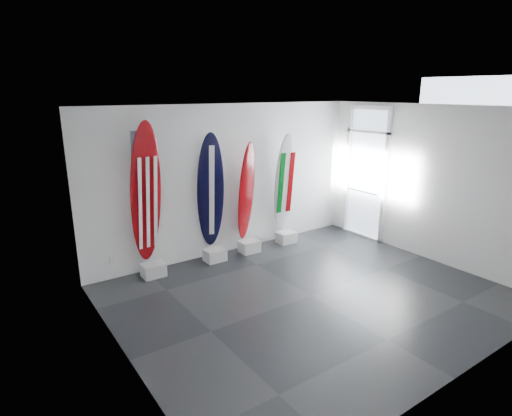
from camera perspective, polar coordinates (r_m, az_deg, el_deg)
floor at (r=7.07m, az=7.40°, el=-11.72°), size 6.00×6.00×0.00m
ceiling at (r=6.29m, az=8.38°, el=13.35°), size 6.00×6.00×0.00m
wall_back at (r=8.47m, az=-3.63°, el=3.81°), size 6.00×0.00×6.00m
wall_front at (r=5.08m, az=27.35°, el=-6.18°), size 6.00×0.00×6.00m
wall_left at (r=5.08m, az=-18.10°, el=-5.13°), size 0.00×5.00×5.00m
wall_right at (r=8.79m, az=22.48°, el=3.07°), size 0.00×5.00×5.00m
display_block_usa at (r=7.86m, az=-13.75°, el=-8.18°), size 0.40×0.30×0.24m
surfboard_usa at (r=7.51m, az=-14.71°, el=1.85°), size 0.61×0.45×2.55m
display_block_navy at (r=8.34m, az=-5.60°, el=-6.35°), size 0.40×0.30×0.24m
surfboard_navy at (r=8.04m, az=-6.19°, el=2.22°), size 0.62×0.54×2.29m
display_block_swiss at (r=8.74m, az=-0.90°, el=-5.23°), size 0.40×0.30×0.24m
surfboard_swiss at (r=8.48m, az=-1.31°, el=2.20°), size 0.53×0.42×2.05m
display_block_italy at (r=9.29m, az=4.15°, el=-3.99°), size 0.40×0.30×0.24m
surfboard_italy at (r=9.03m, az=3.90°, el=3.41°), size 0.53×0.39×2.18m
wall_outlet at (r=7.86m, az=-18.95°, el=-6.77°), size 0.09×0.02×0.13m
glass_door at (r=9.68m, az=14.68°, el=4.37°), size 0.12×1.16×2.85m
balcony at (r=10.91m, az=18.93°, el=0.27°), size 2.80×2.20×1.20m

